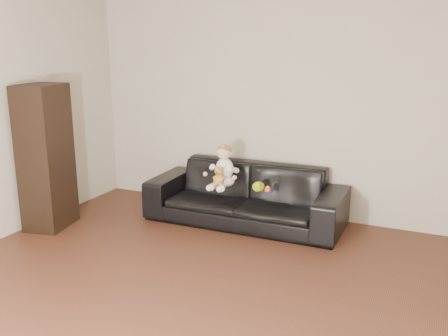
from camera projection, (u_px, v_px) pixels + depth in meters
The scene contains 10 objects.
floor at pixel (169, 323), 3.79m from camera, with size 5.50×5.50×0.00m, color #4B271A.
wall_back at pixel (285, 108), 5.88m from camera, with size 5.00×5.00×0.00m, color #BDB39F.
sofa at pixel (245, 195), 5.80m from camera, with size 2.27×0.89×0.66m, color black.
cabinet at pixel (46, 157), 5.56m from camera, with size 0.41×0.56×1.62m, color black.
shelf_item at pixel (44, 125), 5.46m from camera, with size 0.18×0.25×0.28m, color silver.
baby at pixel (224, 169), 5.70m from camera, with size 0.35×0.43×0.49m.
teddy_bear at pixel (219, 176), 5.58m from camera, with size 0.12×0.12×0.21m.
toy_green at pixel (258, 187), 5.56m from camera, with size 0.14×0.16×0.11m, color #A5C917.
toy_rattle at pixel (268, 190), 5.51m from camera, with size 0.07×0.07×0.07m, color red.
toy_blue_disc at pixel (269, 191), 5.56m from camera, with size 0.11×0.11×0.01m, color blue.
Camera 1 is at (1.78, -2.89, 2.09)m, focal length 40.00 mm.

